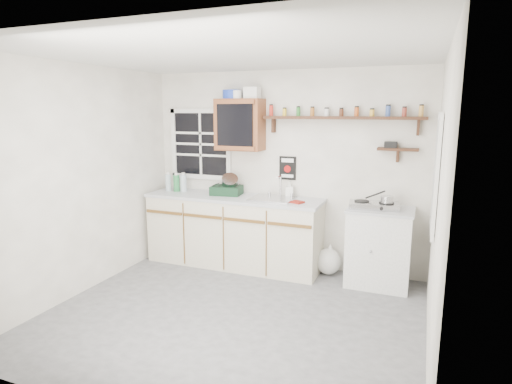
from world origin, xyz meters
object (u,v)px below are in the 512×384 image
hotplate (374,205)px  main_cabinet (234,231)px  upper_cabinet (240,125)px  spice_shelf (342,117)px  right_cabinet (379,247)px  dish_rack (228,188)px

hotplate → main_cabinet: bearing=173.0°
upper_cabinet → spice_shelf: upper_cabinet is taller
right_cabinet → upper_cabinet: size_ratio=1.40×
right_cabinet → upper_cabinet: bearing=176.2°
main_cabinet → upper_cabinet: (0.03, 0.14, 1.36)m
upper_cabinet → dish_rack: upper_cabinet is taller
upper_cabinet → spice_shelf: 1.29m
spice_shelf → hotplate: 1.10m
spice_shelf → hotplate: spice_shelf is taller
main_cabinet → spice_shelf: spice_shelf is taller
dish_rack → hotplate: (1.87, -0.07, -0.07)m
dish_rack → hotplate: dish_rack is taller
main_cabinet → right_cabinet: 1.84m
right_cabinet → spice_shelf: size_ratio=0.48×
main_cabinet → dish_rack: bearing=147.7°
right_cabinet → hotplate: (-0.08, -0.02, 0.49)m
right_cabinet → spice_shelf: 1.57m
main_cabinet → right_cabinet: (1.83, 0.03, -0.01)m
main_cabinet → hotplate: size_ratio=3.98×
dish_rack → hotplate: bearing=-10.0°
main_cabinet → spice_shelf: (1.32, 0.21, 1.47)m
right_cabinet → spice_shelf: bearing=160.0°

